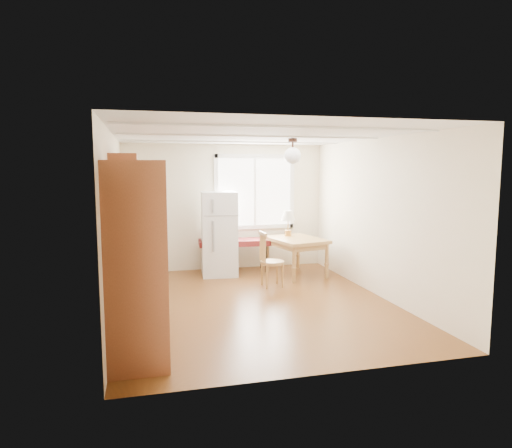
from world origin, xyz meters
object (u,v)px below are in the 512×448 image
object	(u,v)px
bench	(235,243)
chair	(267,256)
dining_table	(296,244)
refrigerator	(219,234)

from	to	relation	value
bench	chair	distance (m)	1.29
dining_table	bench	bearing A→B (deg)	141.04
refrigerator	chair	bearing A→B (deg)	-54.13
bench	refrigerator	bearing A→B (deg)	-147.73
dining_table	chair	xyz separation A→B (m)	(-0.77, -0.72, -0.07)
refrigerator	bench	xyz separation A→B (m)	(0.33, 0.18, -0.22)
refrigerator	bench	distance (m)	0.44
refrigerator	dining_table	size ratio (longest dim) A/B	1.23
bench	chair	bearing A→B (deg)	-71.71
bench	dining_table	bearing A→B (deg)	-21.81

